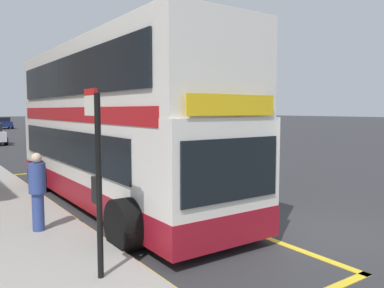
# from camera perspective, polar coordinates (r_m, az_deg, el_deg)

# --- Properties ---
(ground_plane) EXTENTS (260.00, 260.00, 0.00)m
(ground_plane) POSITION_cam_1_polar(r_m,az_deg,el_deg) (37.89, -24.51, 0.61)
(ground_plane) COLOR #333335
(double_decker_bus) EXTENTS (3.17, 10.29, 4.40)m
(double_decker_bus) POSITION_cam_1_polar(r_m,az_deg,el_deg) (11.09, -11.71, 1.98)
(double_decker_bus) COLOR white
(double_decker_bus) RESTS_ON ground
(bus_bay_markings) EXTENTS (2.97, 13.70, 0.01)m
(bus_bay_markings) POSITION_cam_1_polar(r_m,az_deg,el_deg) (11.29, -11.65, -8.53)
(bus_bay_markings) COLOR yellow
(bus_bay_markings) RESTS_ON ground
(bus_stop_sign) EXTENTS (0.09, 0.51, 2.81)m
(bus_stop_sign) POSITION_cam_1_polar(r_m,az_deg,el_deg) (5.88, -13.86, -3.48)
(bus_stop_sign) COLOR black
(bus_stop_sign) RESTS_ON pavement_near
(parked_car_silver_far) EXTENTS (2.09, 4.20, 1.62)m
(parked_car_silver_far) POSITION_cam_1_polar(r_m,az_deg,el_deg) (23.88, -4.92, 0.63)
(parked_car_silver_far) COLOR #B2B5BA
(parked_car_silver_far) RESTS_ON ground
(parked_car_silver_behind) EXTENTS (2.09, 4.20, 1.62)m
(parked_car_silver_behind) POSITION_cam_1_polar(r_m,az_deg,el_deg) (42.34, -18.95, 2.30)
(parked_car_silver_behind) COLOR #B2B5BA
(parked_car_silver_behind) RESTS_ON ground
(parked_car_navy_kerbside) EXTENTS (2.09, 4.20, 1.62)m
(parked_car_navy_kerbside) POSITION_cam_1_polar(r_m,az_deg,el_deg) (60.05, -26.04, 2.80)
(parked_car_navy_kerbside) COLOR navy
(parked_car_navy_kerbside) RESTS_ON ground
(pedestrian_waiting_near_sign) EXTENTS (0.34, 0.34, 1.62)m
(pedestrian_waiting_near_sign) POSITION_cam_1_polar(r_m,az_deg,el_deg) (8.62, -21.80, -6.14)
(pedestrian_waiting_near_sign) COLOR #33478C
(pedestrian_waiting_near_sign) RESTS_ON pavement_near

